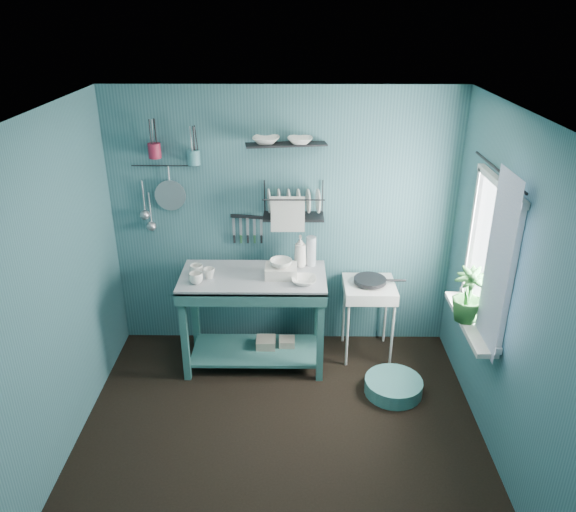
{
  "coord_description": "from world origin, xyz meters",
  "views": [
    {
      "loc": [
        0.09,
        -3.41,
        3.14
      ],
      "look_at": [
        0.05,
        0.85,
        1.2
      ],
      "focal_mm": 35.0,
      "sensor_mm": 36.0,
      "label": 1
    }
  ],
  "objects_px": {
    "dish_rack": "(293,201)",
    "utensil_cup_teal": "(194,157)",
    "frying_pan": "(370,280)",
    "storage_tin_large": "(266,348)",
    "water_bottle": "(311,251)",
    "mug_right": "(197,270)",
    "mug_left": "(196,278)",
    "utensil_cup_magenta": "(155,151)",
    "potted_plant": "(468,295)",
    "storage_tin_small": "(287,348)",
    "work_counter": "(254,320)",
    "mug_mid": "(209,273)",
    "soap_bottle": "(300,251)",
    "floor_basin": "(393,386)",
    "colander": "(170,195)",
    "hotplate_stand": "(367,319)",
    "wash_tub": "(281,271)"
  },
  "relations": [
    {
      "from": "mug_right",
      "to": "storage_tin_small",
      "type": "relative_size",
      "value": 0.61
    },
    {
      "from": "mug_left",
      "to": "frying_pan",
      "type": "bearing_deg",
      "value": 11.61
    },
    {
      "from": "frying_pan",
      "to": "storage_tin_small",
      "type": "xyz_separation_m",
      "value": [
        -0.77,
        -0.08,
        -0.69
      ]
    },
    {
      "from": "colander",
      "to": "storage_tin_small",
      "type": "xyz_separation_m",
      "value": [
        1.06,
        -0.32,
        -1.43
      ]
    },
    {
      "from": "mug_mid",
      "to": "water_bottle",
      "type": "distance_m",
      "value": 0.95
    },
    {
      "from": "utensil_cup_teal",
      "to": "hotplate_stand",
      "type": "bearing_deg",
      "value": -7.47
    },
    {
      "from": "frying_pan",
      "to": "storage_tin_large",
      "type": "xyz_separation_m",
      "value": [
        -0.97,
        -0.11,
        -0.68
      ]
    },
    {
      "from": "dish_rack",
      "to": "colander",
      "type": "relative_size",
      "value": 1.96
    },
    {
      "from": "work_counter",
      "to": "potted_plant",
      "type": "xyz_separation_m",
      "value": [
        1.72,
        -0.6,
        0.59
      ]
    },
    {
      "from": "work_counter",
      "to": "frying_pan",
      "type": "relative_size",
      "value": 4.32
    },
    {
      "from": "soap_bottle",
      "to": "mug_right",
      "type": "bearing_deg",
      "value": -167.74
    },
    {
      "from": "soap_bottle",
      "to": "floor_basin",
      "type": "relative_size",
      "value": 0.59
    },
    {
      "from": "soap_bottle",
      "to": "hotplate_stand",
      "type": "bearing_deg",
      "value": -3.74
    },
    {
      "from": "mug_right",
      "to": "storage_tin_small",
      "type": "xyz_separation_m",
      "value": [
        0.8,
        0.08,
        -0.87
      ]
    },
    {
      "from": "mug_mid",
      "to": "potted_plant",
      "type": "relative_size",
      "value": 0.23
    },
    {
      "from": "work_counter",
      "to": "mug_right",
      "type": "bearing_deg",
      "value": -173.74
    },
    {
      "from": "water_bottle",
      "to": "utensil_cup_teal",
      "type": "height_order",
      "value": "utensil_cup_teal"
    },
    {
      "from": "frying_pan",
      "to": "mug_left",
      "type": "bearing_deg",
      "value": -168.39
    },
    {
      "from": "soap_bottle",
      "to": "frying_pan",
      "type": "distance_m",
      "value": 0.7
    },
    {
      "from": "mug_left",
      "to": "utensil_cup_teal",
      "type": "xyz_separation_m",
      "value": [
        -0.04,
        0.53,
        0.92
      ]
    },
    {
      "from": "mug_right",
      "to": "storage_tin_large",
      "type": "height_order",
      "value": "mug_right"
    },
    {
      "from": "work_counter",
      "to": "mug_mid",
      "type": "bearing_deg",
      "value": -164.77
    },
    {
      "from": "storage_tin_large",
      "to": "dish_rack",
      "type": "bearing_deg",
      "value": 45.96
    },
    {
      "from": "dish_rack",
      "to": "utensil_cup_teal",
      "type": "distance_m",
      "value": 0.96
    },
    {
      "from": "frying_pan",
      "to": "storage_tin_large",
      "type": "distance_m",
      "value": 1.19
    },
    {
      "from": "potted_plant",
      "to": "soap_bottle",
      "type": "bearing_deg",
      "value": 148.57
    },
    {
      "from": "wash_tub",
      "to": "dish_rack",
      "type": "bearing_deg",
      "value": 72.31
    },
    {
      "from": "wash_tub",
      "to": "potted_plant",
      "type": "relative_size",
      "value": 0.63
    },
    {
      "from": "utensil_cup_teal",
      "to": "mug_mid",
      "type": "bearing_deg",
      "value": -71.66
    },
    {
      "from": "utensil_cup_teal",
      "to": "storage_tin_large",
      "type": "bearing_deg",
      "value": -26.95
    },
    {
      "from": "frying_pan",
      "to": "dish_rack",
      "type": "xyz_separation_m",
      "value": [
        -0.71,
        0.16,
        0.71
      ]
    },
    {
      "from": "work_counter",
      "to": "wash_tub",
      "type": "distance_m",
      "value": 0.57
    },
    {
      "from": "utensil_cup_teal",
      "to": "potted_plant",
      "type": "bearing_deg",
      "value": -23.21
    },
    {
      "from": "work_counter",
      "to": "hotplate_stand",
      "type": "distance_m",
      "value": 1.08
    },
    {
      "from": "work_counter",
      "to": "utensil_cup_magenta",
      "type": "relative_size",
      "value": 9.96
    },
    {
      "from": "hotplate_stand",
      "to": "soap_bottle",
      "type": "bearing_deg",
      "value": -179.89
    },
    {
      "from": "hotplate_stand",
      "to": "utensil_cup_magenta",
      "type": "xyz_separation_m",
      "value": [
        -1.93,
        0.21,
        1.57
      ]
    },
    {
      "from": "colander",
      "to": "storage_tin_small",
      "type": "relative_size",
      "value": 1.4
    },
    {
      "from": "work_counter",
      "to": "storage_tin_small",
      "type": "relative_size",
      "value": 6.47
    },
    {
      "from": "dish_rack",
      "to": "potted_plant",
      "type": "relative_size",
      "value": 1.24
    },
    {
      "from": "mug_mid",
      "to": "mug_right",
      "type": "distance_m",
      "value": 0.13
    },
    {
      "from": "water_bottle",
      "to": "floor_basin",
      "type": "xyz_separation_m",
      "value": [
        0.72,
        -0.68,
        -0.99
      ]
    },
    {
      "from": "dish_rack",
      "to": "floor_basin",
      "type": "relative_size",
      "value": 1.09
    },
    {
      "from": "mug_right",
      "to": "hotplate_stand",
      "type": "height_order",
      "value": "mug_right"
    },
    {
      "from": "soap_bottle",
      "to": "frying_pan",
      "type": "bearing_deg",
      "value": -3.74
    },
    {
      "from": "mug_right",
      "to": "water_bottle",
      "type": "xyz_separation_m",
      "value": [
        1.02,
        0.22,
        0.09
      ]
    },
    {
      "from": "utensil_cup_magenta",
      "to": "potted_plant",
      "type": "relative_size",
      "value": 0.29
    },
    {
      "from": "storage_tin_large",
      "to": "colander",
      "type": "bearing_deg",
      "value": 158.19
    },
    {
      "from": "floor_basin",
      "to": "colander",
      "type": "bearing_deg",
      "value": 156.94
    },
    {
      "from": "water_bottle",
      "to": "mug_right",
      "type": "bearing_deg",
      "value": -167.83
    }
  ]
}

